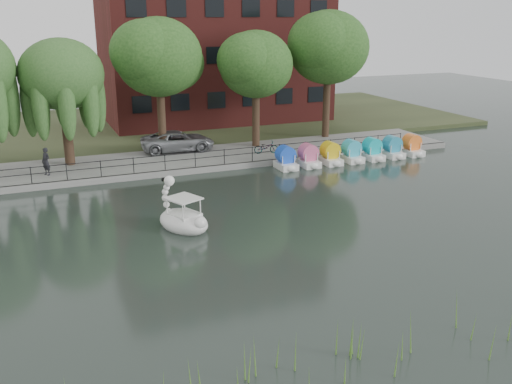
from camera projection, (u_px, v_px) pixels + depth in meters
ground_plane at (279, 246)px, 25.59m from camera, size 120.00×120.00×0.00m
promenade at (184, 160)px, 39.66m from camera, size 40.00×6.00×0.40m
kerb at (196, 170)px, 37.06m from camera, size 40.00×0.25×0.40m
land_strip at (144, 125)px, 52.03m from camera, size 60.00×22.00×0.36m
railing at (195, 156)px, 36.95m from camera, size 32.00×0.05×1.00m
apartment_building at (214, 20)px, 51.77m from camera, size 20.00×10.07×18.00m
willow_mid at (62, 75)px, 36.03m from camera, size 5.32×5.32×8.15m
broadleaf_center at (159, 58)px, 39.01m from camera, size 6.00×6.00×9.25m
broadleaf_right at (256, 65)px, 41.29m from camera, size 5.40×5.40×8.32m
broadleaf_far at (328, 48)px, 44.22m from camera, size 6.30×6.30×9.71m
minivan at (178, 139)px, 41.20m from camera, size 3.13×6.20×1.68m
bicycle at (266, 146)px, 40.58m from camera, size 0.95×1.81×1.00m
pedestrian at (46, 160)px, 34.96m from camera, size 0.81×0.86×1.98m
swan_boat at (183, 218)px, 27.52m from camera, size 2.87×3.41×2.47m
pedal_boat_row at (352, 153)px, 39.91m from camera, size 11.35×1.70×1.40m
reed_bank at (464, 328)px, 17.74m from camera, size 24.00×2.40×1.20m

